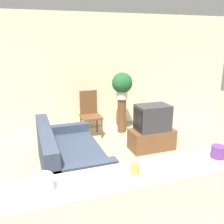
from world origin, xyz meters
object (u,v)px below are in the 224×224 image
(television, at_px, (152,118))
(wooden_chair, at_px, (90,112))
(potted_plant, at_px, (122,84))
(decorative_bowl, at_px, (41,184))
(couch, at_px, (68,158))

(television, xyz_separation_m, wooden_chair, (-0.95, 1.15, -0.11))
(television, distance_m, potted_plant, 1.21)
(potted_plant, bearing_deg, decorative_bowl, -121.09)
(television, bearing_deg, potted_plant, 100.60)
(television, bearing_deg, decorative_bowl, -134.52)
(couch, xyz_separation_m, decorative_bowl, (-0.51, -1.87, 0.76))
(potted_plant, bearing_deg, couch, -135.59)
(couch, relative_size, wooden_chair, 1.75)
(television, relative_size, wooden_chair, 0.64)
(wooden_chair, xyz_separation_m, decorative_bowl, (-1.28, -3.42, 0.48))
(couch, distance_m, potted_plant, 2.29)
(wooden_chair, distance_m, decorative_bowl, 3.68)
(potted_plant, relative_size, decorative_bowl, 3.00)
(couch, distance_m, decorative_bowl, 2.08)
(wooden_chair, distance_m, potted_plant, 0.95)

